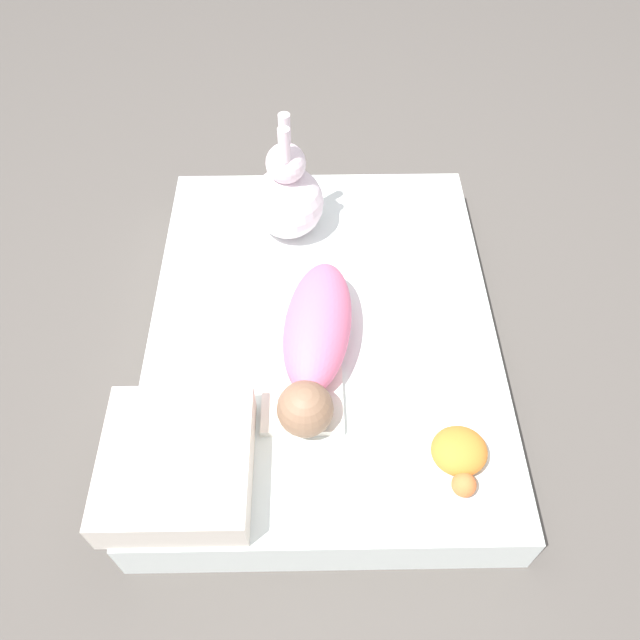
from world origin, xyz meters
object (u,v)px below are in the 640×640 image
Objects in this scene: pillow at (178,463)px; bunny_plush at (288,197)px; turtle_plush at (460,455)px; swaddled_baby at (316,340)px.

bunny_plush reaches higher than pillow.
pillow reaches higher than turtle_plush.
bunny_plush reaches higher than turtle_plush.
swaddled_baby is 1.53× the size of pillow.
pillow is at bearing -16.47° from bunny_plush.
swaddled_baby reaches higher than pillow.
bunny_plush is (-0.47, -0.08, 0.05)m from swaddled_baby.
swaddled_baby is 0.44m from pillow.
bunny_plush is 0.87m from turtle_plush.
pillow is 0.63m from turtle_plush.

